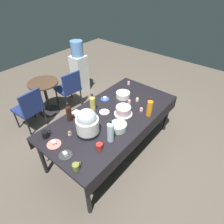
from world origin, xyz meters
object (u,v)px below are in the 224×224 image
(soda_bottle_orange_juice, at_px, (150,107))
(frosted_layer_cake, at_px, (123,111))
(dessert_plate_charcoal, at_px, (65,155))
(cupcake_mint, at_px, (70,133))
(dessert_plate_coral, at_px, (54,144))
(coffee_mug_red, at_px, (99,146))
(soda_bottle_ginger_ale, at_px, (93,103))
(coffee_mug_black, at_px, (45,134))
(cupcake_rose, at_px, (90,114))
(coffee_mug_olive, at_px, (76,167))
(dessert_plate_cobalt, at_px, (105,99))
(cupcake_berry, at_px, (129,83))
(water_cooler, at_px, (79,69))
(slow_cooker, at_px, (88,123))
(dessert_plate_white, at_px, (104,112))
(cupcake_cocoa, at_px, (129,101))
(round_cafe_table, at_px, (45,92))
(ceramic_snack_bowl, at_px, (123,95))
(cupcake_lemon, at_px, (137,99))
(potluck_table, at_px, (112,118))
(soda_bottle_cola, at_px, (69,113))
(maroon_chair_right, at_px, (69,87))
(soda_bottle_water, at_px, (110,131))
(maroon_chair_left, at_px, (30,107))
(glass_salad_bowl, at_px, (119,127))
(cupcake_vanilla, at_px, (141,109))

(soda_bottle_orange_juice, bearing_deg, frosted_layer_cake, 125.51)
(dessert_plate_charcoal, bearing_deg, cupcake_mint, 41.02)
(dessert_plate_coral, height_order, coffee_mug_red, coffee_mug_red)
(soda_bottle_ginger_ale, xyz_separation_m, coffee_mug_black, (-0.82, 0.07, -0.09))
(cupcake_rose, xyz_separation_m, coffee_mug_olive, (-0.76, -0.55, 0.01))
(dessert_plate_cobalt, height_order, coffee_mug_olive, coffee_mug_olive)
(cupcake_berry, relative_size, water_cooler, 0.05)
(slow_cooker, relative_size, dessert_plate_white, 2.49)
(dessert_plate_white, height_order, dessert_plate_cobalt, dessert_plate_cobalt)
(dessert_plate_coral, relative_size, cupcake_rose, 2.68)
(cupcake_cocoa, relative_size, round_cafe_table, 0.09)
(cupcake_berry, xyz_separation_m, soda_bottle_orange_juice, (-0.57, -0.78, 0.11))
(ceramic_snack_bowl, bearing_deg, cupcake_berry, 23.44)
(water_cooler, bearing_deg, dessert_plate_charcoal, -135.63)
(frosted_layer_cake, relative_size, dessert_plate_cobalt, 1.90)
(soda_bottle_ginger_ale, distance_m, water_cooler, 1.94)
(cupcake_lemon, bearing_deg, cupcake_berry, 50.06)
(potluck_table, distance_m, water_cooler, 2.12)
(soda_bottle_cola, bearing_deg, round_cafe_table, 71.87)
(cupcake_mint, relative_size, maroon_chair_right, 0.08)
(maroon_chair_right, bearing_deg, coffee_mug_red, -119.07)
(cupcake_berry, height_order, soda_bottle_ginger_ale, soda_bottle_ginger_ale)
(coffee_mug_red, bearing_deg, water_cooler, 53.02)
(frosted_layer_cake, xyz_separation_m, coffee_mug_olive, (-1.12, -0.19, -0.02))
(dessert_plate_coral, distance_m, dessert_plate_cobalt, 1.19)
(slow_cooker, bearing_deg, soda_bottle_water, -75.16)
(maroon_chair_left, bearing_deg, coffee_mug_olive, -104.04)
(glass_salad_bowl, xyz_separation_m, cupcake_cocoa, (0.61, 0.25, -0.02))
(cupcake_vanilla, bearing_deg, dessert_plate_charcoal, 170.33)
(coffee_mug_black, xyz_separation_m, round_cafe_table, (0.87, 1.36, -0.30))
(slow_cooker, relative_size, coffee_mug_olive, 3.21)
(cupcake_vanilla, bearing_deg, soda_bottle_orange_juice, -95.93)
(soda_bottle_ginger_ale, height_order, soda_bottle_cola, soda_bottle_cola)
(glass_salad_bowl, relative_size, dessert_plate_white, 1.47)
(round_cafe_table, bearing_deg, slow_cooker, -104.67)
(glass_salad_bowl, distance_m, cupcake_mint, 0.66)
(soda_bottle_cola, bearing_deg, maroon_chair_left, 92.85)
(dessert_plate_coral, bearing_deg, dessert_plate_white, -3.15)
(dessert_plate_white, bearing_deg, soda_bottle_orange_juice, -56.42)
(cupcake_vanilla, height_order, coffee_mug_black, coffee_mug_black)
(dessert_plate_charcoal, relative_size, coffee_mug_black, 1.29)
(potluck_table, distance_m, slow_cooker, 0.56)
(soda_bottle_cola, relative_size, soda_bottle_water, 0.89)
(dessert_plate_white, bearing_deg, glass_salad_bowl, -112.15)
(dessert_plate_white, relative_size, coffee_mug_olive, 1.29)
(dessert_plate_charcoal, xyz_separation_m, cupcake_cocoa, (1.37, 0.05, 0.02))
(cupcake_rose, distance_m, soda_bottle_orange_juice, 0.90)
(cupcake_rose, height_order, coffee_mug_black, coffee_mug_black)
(cupcake_rose, distance_m, cupcake_cocoa, 0.70)
(cupcake_mint, bearing_deg, cupcake_vanilla, -23.17)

